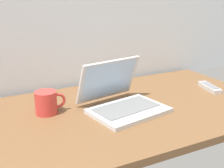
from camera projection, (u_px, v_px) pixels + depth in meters
The scene contains 4 objects.
desk at pixel (101, 116), 1.23m from camera, with size 1.60×0.76×0.03m.
laptop at pixel (121, 99), 1.25m from camera, with size 0.35×0.34×0.21m.
coffee_mug at pixel (47, 102), 1.20m from camera, with size 0.13×0.09×0.10m.
remote_control_near at pixel (210, 87), 1.50m from camera, with size 0.08×0.17×0.02m.
Camera 1 is at (-0.47, -1.03, 0.53)m, focal length 46.36 mm.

